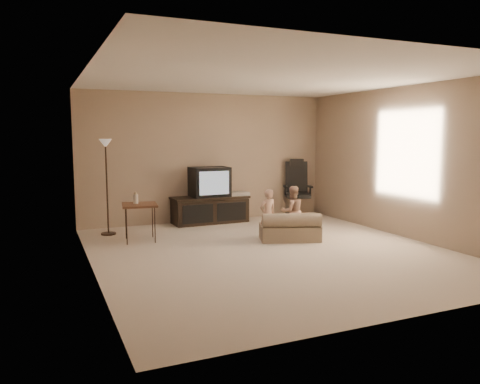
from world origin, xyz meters
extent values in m
plane|color=beige|center=(0.00, 0.00, 0.00)|extent=(5.50, 5.50, 0.00)
plane|color=white|center=(0.00, 0.00, 2.50)|extent=(5.50, 5.50, 0.00)
plane|color=tan|center=(0.00, 2.75, 1.25)|extent=(5.00, 0.00, 5.00)
plane|color=tan|center=(0.00, -2.75, 1.25)|extent=(5.00, 0.00, 5.00)
plane|color=tan|center=(-2.50, 0.00, 1.25)|extent=(0.00, 5.50, 5.50)
plane|color=tan|center=(2.50, 0.00, 1.25)|extent=(0.00, 5.50, 5.50)
cube|color=black|center=(-0.05, 2.49, 0.23)|extent=(1.46, 0.55, 0.46)
cube|color=black|center=(-0.05, 2.49, 0.50)|extent=(1.50, 0.59, 0.04)
cube|color=black|center=(-0.38, 2.22, 0.24)|extent=(0.60, 0.03, 0.35)
cube|color=black|center=(0.30, 2.23, 0.24)|extent=(0.60, 0.03, 0.35)
cube|color=black|center=(-0.05, 2.51, 0.80)|extent=(0.73, 0.53, 0.57)
cube|color=silver|center=(-0.04, 2.25, 0.80)|extent=(0.59, 0.02, 0.44)
cube|color=#B8B8BA|center=(0.52, 2.45, 0.55)|extent=(0.42, 0.30, 0.06)
cylinder|color=black|center=(1.84, 2.35, 0.24)|extent=(0.07, 0.07, 0.38)
cube|color=black|center=(1.84, 2.35, 0.46)|extent=(0.62, 0.62, 0.09)
cube|color=black|center=(1.92, 2.56, 0.81)|extent=(0.49, 0.33, 0.67)
cube|color=black|center=(1.92, 2.56, 1.12)|extent=(0.30, 0.19, 0.15)
cube|color=black|center=(1.60, 2.45, 0.64)|extent=(0.16, 0.27, 0.04)
cube|color=black|center=(2.07, 2.25, 0.64)|extent=(0.16, 0.27, 0.04)
cube|color=brown|center=(-1.61, 1.46, 0.59)|extent=(0.61, 0.61, 0.03)
cylinder|color=black|center=(-1.86, 1.28, 0.29)|extent=(0.02, 0.02, 0.60)
cylinder|color=black|center=(-1.43, 1.22, 0.29)|extent=(0.02, 0.02, 0.60)
cylinder|color=black|center=(-1.80, 1.71, 0.29)|extent=(0.02, 0.02, 0.60)
cylinder|color=black|center=(-1.37, 1.65, 0.29)|extent=(0.02, 0.02, 0.60)
cylinder|color=beige|center=(-1.66, 1.51, 0.68)|extent=(0.08, 0.08, 0.15)
cone|color=#D5BC8B|center=(-1.66, 1.51, 0.78)|extent=(0.06, 0.06, 0.05)
cylinder|color=black|center=(-2.02, 2.16, 0.01)|extent=(0.25, 0.25, 0.03)
cylinder|color=black|center=(-2.02, 2.16, 0.78)|extent=(0.03, 0.03, 1.54)
cone|color=beige|center=(-2.02, 2.16, 1.56)|extent=(0.22, 0.22, 0.15)
cube|color=gray|center=(0.64, 0.56, 0.12)|extent=(1.07, 0.80, 0.25)
cylinder|color=gray|center=(0.58, 0.40, 0.35)|extent=(0.95, 0.52, 0.23)
imported|color=tan|center=(0.33, 0.74, 0.41)|extent=(0.33, 0.26, 0.83)
imported|color=tan|center=(0.81, 0.79, 0.43)|extent=(0.43, 0.26, 0.85)
camera|label=1|loc=(-3.08, -5.97, 1.71)|focal=35.00mm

